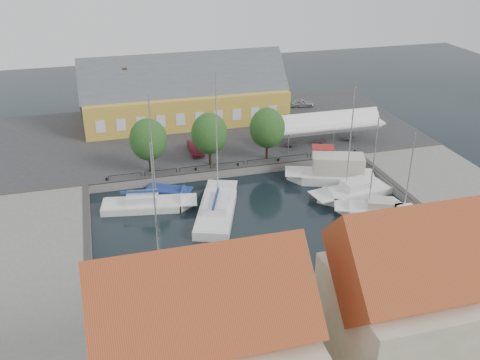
# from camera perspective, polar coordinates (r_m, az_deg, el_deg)

# --- Properties ---
(ground) EXTENTS (140.00, 140.00, 0.00)m
(ground) POSITION_cam_1_polar(r_m,az_deg,el_deg) (53.71, 1.70, -4.14)
(ground) COLOR black
(ground) RESTS_ON ground
(north_quay) EXTENTS (56.00, 26.00, 1.00)m
(north_quay) POSITION_cam_1_polar(r_m,az_deg,el_deg) (73.67, -3.52, 4.88)
(north_quay) COLOR #2D2D30
(north_quay) RESTS_ON ground
(west_quay) EXTENTS (12.00, 24.00, 1.00)m
(west_quay) POSITION_cam_1_polar(r_m,az_deg,el_deg) (50.58, -22.39, -7.76)
(west_quay) COLOR slate
(west_quay) RESTS_ON ground
(east_quay) EXTENTS (12.00, 24.00, 1.00)m
(east_quay) POSITION_cam_1_polar(r_m,az_deg,el_deg) (61.47, 22.32, -1.60)
(east_quay) COLOR slate
(east_quay) RESTS_ON ground
(quay_edge_fittings) EXTENTS (56.00, 24.72, 0.40)m
(quay_edge_fittings) POSITION_cam_1_polar(r_m,az_deg,el_deg) (57.21, 0.35, -0.92)
(quay_edge_fittings) COLOR #383533
(quay_edge_fittings) RESTS_ON north_quay
(warehouse) EXTENTS (28.56, 14.00, 9.55)m
(warehouse) POSITION_cam_1_polar(r_m,az_deg,el_deg) (76.95, -6.37, 8.79)
(warehouse) COLOR gold
(warehouse) RESTS_ON north_quay
(tent_canopy) EXTENTS (14.00, 4.00, 2.83)m
(tent_canopy) POSITION_cam_1_polar(r_m,az_deg,el_deg) (69.14, 9.41, 5.96)
(tent_canopy) COLOR white
(tent_canopy) RESTS_ON north_quay
(quay_trees) EXTENTS (18.20, 4.20, 6.30)m
(quay_trees) POSITION_cam_1_polar(r_m,az_deg,el_deg) (61.67, -3.29, 4.96)
(quay_trees) COLOR black
(quay_trees) RESTS_ON north_quay
(car_silver) EXTENTS (3.73, 1.93, 1.21)m
(car_silver) POSITION_cam_1_polar(r_m,az_deg,el_deg) (83.60, 6.61, 8.15)
(car_silver) COLOR #9B9CA2
(car_silver) RESTS_ON north_quay
(car_red) EXTENTS (1.48, 4.23, 1.39)m
(car_red) POSITION_cam_1_polar(r_m,az_deg,el_deg) (66.24, -4.77, 3.47)
(car_red) COLOR maroon
(car_red) RESTS_ON north_quay
(center_sailboat) EXTENTS (6.93, 11.63, 15.16)m
(center_sailboat) POSITION_cam_1_polar(r_m,az_deg,el_deg) (54.36, -2.49, -3.32)
(center_sailboat) COLOR white
(center_sailboat) RESTS_ON ground
(trawler) EXTENTS (10.47, 6.25, 5.00)m
(trawler) POSITION_cam_1_polar(r_m,az_deg,el_deg) (61.75, 9.91, 0.74)
(trawler) COLOR white
(trawler) RESTS_ON ground
(east_boat_a) EXTENTS (9.43, 4.37, 12.78)m
(east_boat_a) POSITION_cam_1_polar(r_m,az_deg,el_deg) (59.32, 11.88, -1.35)
(east_boat_a) COLOR white
(east_boat_a) RESTS_ON ground
(east_boat_b) EXTENTS (8.32, 5.51, 10.99)m
(east_boat_b) POSITION_cam_1_polar(r_m,az_deg,el_deg) (56.13, 14.29, -3.29)
(east_boat_b) COLOR white
(east_boat_b) RESTS_ON ground
(east_boat_c) EXTENTS (3.23, 7.80, 9.83)m
(east_boat_c) POSITION_cam_1_polar(r_m,az_deg,el_deg) (55.37, 17.45, -4.15)
(east_boat_c) COLOR white
(east_boat_c) RESTS_ON ground
(west_boat_a) EXTENTS (10.17, 4.38, 12.91)m
(west_boat_a) POSITION_cam_1_polar(r_m,az_deg,el_deg) (56.30, -9.90, -2.72)
(west_boat_a) COLOR white
(west_boat_a) RESTS_ON ground
(west_boat_d) EXTENTS (9.72, 3.33, 12.63)m
(west_boat_d) POSITION_cam_1_polar(r_m,az_deg,el_deg) (45.97, -9.74, -9.92)
(west_boat_d) COLOR white
(west_boat_d) RESTS_ON ground
(launch_sw) EXTENTS (4.92, 3.92, 0.98)m
(launch_sw) POSITION_cam_1_polar(r_m,az_deg,el_deg) (43.10, -12.01, -13.23)
(launch_sw) COLOR white
(launch_sw) RESTS_ON ground
(launch_nw) EXTENTS (5.43, 4.11, 0.88)m
(launch_nw) POSITION_cam_1_polar(r_m,az_deg,el_deg) (59.14, -7.69, -1.28)
(launch_nw) COLOR navy
(launch_nw) RESTS_ON ground
(townhouses) EXTENTS (36.30, 8.50, 12.00)m
(townhouses) POSITION_cam_1_polar(r_m,az_deg,el_deg) (33.77, 17.08, -14.09)
(townhouses) COLOR beige
(townhouses) RESTS_ON south_bank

